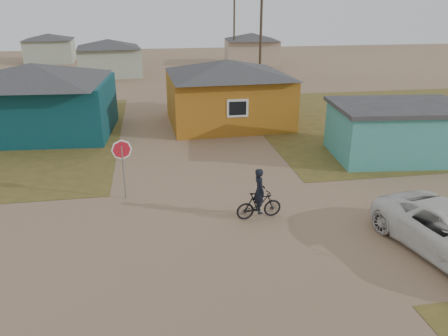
% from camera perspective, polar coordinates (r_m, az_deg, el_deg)
% --- Properties ---
extents(ground, '(120.00, 120.00, 0.00)m').
position_cam_1_polar(ground, '(14.20, 0.52, -9.33)').
color(ground, '#927254').
extents(grass_ne, '(20.00, 18.00, 0.00)m').
position_cam_1_polar(grass_ne, '(30.67, 22.64, 5.92)').
color(grass_ne, brown).
rests_on(grass_ne, ground).
extents(house_teal, '(8.93, 7.08, 4.00)m').
position_cam_1_polar(house_teal, '(26.81, -23.37, 8.34)').
color(house_teal, '#0A353B').
rests_on(house_teal, ground).
extents(house_yellow, '(7.72, 6.76, 3.90)m').
position_cam_1_polar(house_yellow, '(26.96, 0.51, 10.01)').
color(house_yellow, '#A36419').
rests_on(house_yellow, ground).
extents(shed_turquoise, '(6.71, 4.93, 2.60)m').
position_cam_1_polar(shed_turquoise, '(22.69, 21.79, 4.56)').
color(shed_turquoise, teal).
rests_on(shed_turquoise, ground).
extents(house_pale_west, '(7.04, 6.15, 3.60)m').
position_cam_1_polar(house_pale_west, '(46.51, -14.76, 13.84)').
color(house_pale_west, '#9DA890').
rests_on(house_pale_west, ground).
extents(house_beige_east, '(6.95, 6.05, 3.60)m').
position_cam_1_polar(house_beige_east, '(53.72, 3.61, 15.36)').
color(house_beige_east, tan).
rests_on(house_beige_east, ground).
extents(house_pale_north, '(6.28, 5.81, 3.40)m').
position_cam_1_polar(house_pale_north, '(59.49, -21.81, 14.41)').
color(house_pale_north, '#9DA890').
rests_on(house_pale_north, ground).
extents(utility_pole_near, '(1.40, 0.20, 8.00)m').
position_cam_1_polar(utility_pole_near, '(35.27, 4.80, 16.06)').
color(utility_pole_near, '#423527').
rests_on(utility_pole_near, ground).
extents(utility_pole_far, '(1.40, 0.20, 8.00)m').
position_cam_1_polar(utility_pole_far, '(51.07, 1.33, 17.66)').
color(utility_pole_far, '#423527').
rests_on(utility_pole_far, ground).
extents(stop_sign, '(0.77, 0.18, 2.38)m').
position_cam_1_polar(stop_sign, '(16.75, -13.15, 1.60)').
color(stop_sign, gray).
rests_on(stop_sign, ground).
extents(cyclist, '(1.68, 0.63, 1.86)m').
position_cam_1_polar(cyclist, '(15.26, 4.61, -4.24)').
color(cyclist, black).
rests_on(cyclist, ground).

